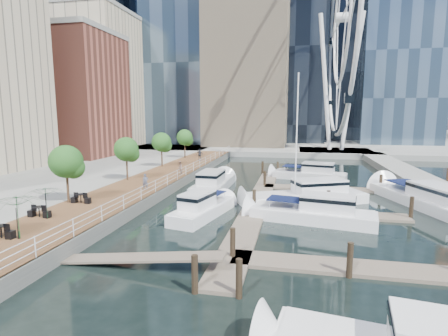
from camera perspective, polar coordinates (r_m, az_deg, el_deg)
The scene contains 17 objects.
ground at distance 22.47m, azimuth -5.36°, elevation -12.03°, with size 520.00×520.00×0.00m, color black.
boardwalk at distance 38.96m, azimuth -11.63°, elevation -2.49°, with size 6.00×60.00×1.00m, color brown.
seawall at distance 37.89m, azimuth -7.45°, elevation -2.70°, with size 0.25×60.00×1.00m, color #595954.
land_far at distance 122.46m, azimuth 8.72°, elevation 5.12°, with size 200.00×114.00×1.00m, color gray.
breakwater at distance 43.03m, azimuth 30.11°, elevation -2.44°, with size 4.00×60.00×1.00m, color gray.
pier at distance 72.88m, azimuth 17.70°, elevation 2.43°, with size 14.00×12.00×1.00m, color gray.
railing at distance 37.73m, azimuth -7.63°, elevation -1.16°, with size 0.10×60.00×1.05m, color white, non-canonical shape.
floating_docks at distance 31.02m, azimuth 14.55°, elevation -5.47°, with size 16.00×34.00×2.60m.
midrise_condos at distance 61.75m, azimuth -29.36°, elevation 12.70°, with size 19.00×67.00×28.00m.
ferris_wheel at distance 74.69m, azimuth 18.67°, elevation 22.20°, with size 5.80×45.60×47.80m.
street_trees at distance 38.54m, azimuth -15.68°, elevation 2.94°, with size 2.60×42.60×4.60m.
cafe_tables at distance 25.42m, azimuth -30.10°, elevation -7.47°, with size 2.50×13.70×0.74m.
yacht_foreground at distance 27.34m, azimuth 14.17°, elevation -8.45°, with size 2.67×9.96×2.15m, color white, non-canonical shape.
pedestrian_near at distance 33.36m, azimuth -12.71°, elevation -2.21°, with size 0.55×0.36×1.50m, color #494F62.
pedestrian_mid at distance 41.34m, azimuth -7.24°, elevation 0.06°, with size 0.75×0.59×1.55m, color gray.
pedestrian_far at distance 53.15m, azimuth -3.97°, elevation 2.19°, with size 1.09×0.45×1.86m, color #353943.
moored_yachts at distance 32.21m, azimuth 14.06°, elevation -5.83°, with size 25.37×38.04×11.50m.
Camera 1 is at (6.23, -20.08, 7.94)m, focal length 28.00 mm.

